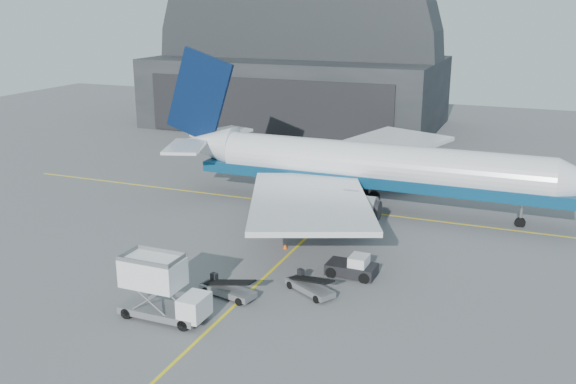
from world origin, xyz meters
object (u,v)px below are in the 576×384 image
at_px(airliner, 363,166).
at_px(catering_truck, 161,289).
at_px(belt_loader_b, 310,286).
at_px(belt_loader_a, 228,289).
at_px(pushback_tug, 353,268).

relative_size(airliner, catering_truck, 7.40).
bearing_deg(catering_truck, belt_loader_b, 43.32).
distance_m(catering_truck, belt_loader_a, 5.78).
bearing_deg(belt_loader_b, airliner, 125.24).
bearing_deg(belt_loader_b, pushback_tug, 93.62).
bearing_deg(belt_loader_a, catering_truck, -107.41).
relative_size(pushback_tug, belt_loader_b, 0.90).
height_order(belt_loader_a, belt_loader_b, belt_loader_a).
bearing_deg(pushback_tug, belt_loader_a, -135.11).
bearing_deg(belt_loader_a, airliner, 94.08).
bearing_deg(pushback_tug, belt_loader_b, -114.54).
distance_m(airliner, catering_truck, 30.43).
bearing_deg(airliner, belt_loader_a, -98.08).
height_order(airliner, belt_loader_a, airliner).
height_order(catering_truck, belt_loader_b, catering_truck).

